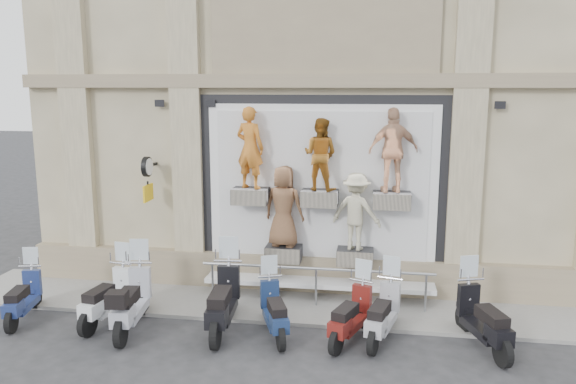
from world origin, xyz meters
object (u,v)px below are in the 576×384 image
(scooter_a, at_px, (22,288))
(scooter_f, at_px, (351,305))
(scooter_b, at_px, (107,287))
(scooter_h, at_px, (484,308))
(clock_sign_bracket, at_px, (148,173))
(scooter_e, at_px, (274,300))
(scooter_d, at_px, (223,289))
(scooter_c, at_px, (131,289))
(scooter_g, at_px, (383,303))
(guard_rail, at_px, (316,288))

(scooter_a, distance_m, scooter_f, 6.67)
(scooter_a, relative_size, scooter_b, 0.91)
(scooter_f, height_order, scooter_h, scooter_h)
(clock_sign_bracket, height_order, scooter_a, clock_sign_bracket)
(scooter_h, bearing_deg, scooter_e, 162.57)
(scooter_a, distance_m, scooter_d, 4.19)
(clock_sign_bracket, bearing_deg, scooter_a, -134.54)
(scooter_c, bearing_deg, scooter_a, 169.94)
(scooter_b, height_order, scooter_h, scooter_h)
(clock_sign_bracket, height_order, scooter_g, clock_sign_bracket)
(scooter_e, relative_size, scooter_f, 0.99)
(scooter_d, bearing_deg, scooter_e, -7.32)
(scooter_e, xyz_separation_m, scooter_f, (1.46, -0.01, 0.01))
(scooter_e, bearing_deg, guard_rail, 45.32)
(clock_sign_bracket, relative_size, scooter_d, 0.48)
(scooter_e, distance_m, scooter_h, 3.86)
(scooter_d, distance_m, scooter_g, 3.08)
(clock_sign_bracket, distance_m, scooter_d, 3.49)
(scooter_d, bearing_deg, scooter_b, 174.82)
(scooter_g, distance_m, scooter_h, 1.80)
(clock_sign_bracket, bearing_deg, guard_rail, -6.84)
(scooter_c, bearing_deg, guard_rail, 17.44)
(scooter_d, height_order, scooter_h, scooter_d)
(scooter_a, bearing_deg, scooter_h, -11.35)
(clock_sign_bracket, xyz_separation_m, scooter_a, (-1.96, -1.99, -2.11))
(scooter_d, height_order, scooter_g, scooter_d)
(scooter_d, bearing_deg, scooter_c, -177.35)
(guard_rail, relative_size, scooter_f, 2.85)
(scooter_g, bearing_deg, scooter_h, 12.75)
(scooter_c, bearing_deg, scooter_e, -4.07)
(scooter_g, bearing_deg, scooter_a, -163.54)
(clock_sign_bracket, height_order, scooter_h, clock_sign_bracket)
(guard_rail, height_order, scooter_e, scooter_e)
(scooter_a, bearing_deg, scooter_f, -11.69)
(scooter_b, xyz_separation_m, scooter_d, (2.42, -0.02, 0.10))
(scooter_f, xyz_separation_m, scooter_h, (2.39, 0.08, 0.07))
(scooter_e, height_order, scooter_f, scooter_f)
(clock_sign_bracket, xyz_separation_m, scooter_b, (-0.19, -1.84, -2.04))
(scooter_f, relative_size, scooter_h, 0.91)
(scooter_e, distance_m, scooter_g, 2.06)
(scooter_d, relative_size, scooter_g, 1.17)
(scooter_g, bearing_deg, scooter_c, -161.56)
(clock_sign_bracket, distance_m, scooter_h, 7.61)
(guard_rail, bearing_deg, scooter_e, -114.16)
(scooter_e, relative_size, scooter_g, 0.96)
(clock_sign_bracket, relative_size, scooter_h, 0.53)
(scooter_g, bearing_deg, guard_rail, 151.69)
(clock_sign_bracket, distance_m, scooter_f, 5.50)
(scooter_f, bearing_deg, clock_sign_bracket, 178.33)
(scooter_f, bearing_deg, scooter_b, -160.44)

